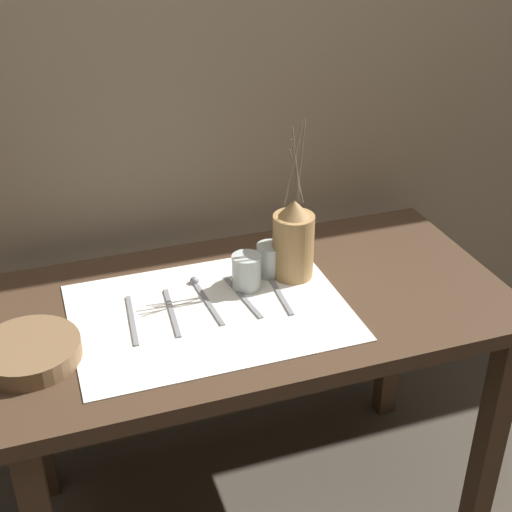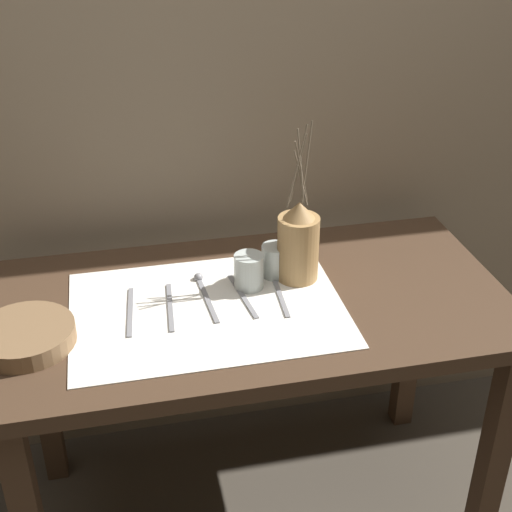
% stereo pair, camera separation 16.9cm
% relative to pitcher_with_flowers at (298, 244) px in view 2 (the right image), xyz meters
% --- Properties ---
extents(ground_plane, '(12.00, 12.00, 0.00)m').
position_rel_pitcher_with_flowers_xyz_m(ground_plane, '(-0.13, -0.07, -0.84)').
color(ground_plane, '#473F35').
extents(stone_wall_back, '(7.00, 0.06, 2.40)m').
position_rel_pitcher_with_flowers_xyz_m(stone_wall_back, '(-0.13, 0.37, 0.36)').
color(stone_wall_back, gray).
rests_on(stone_wall_back, ground_plane).
extents(wooden_table, '(1.26, 0.66, 0.74)m').
position_rel_pitcher_with_flowers_xyz_m(wooden_table, '(-0.13, -0.07, -0.21)').
color(wooden_table, '#422D1E').
rests_on(wooden_table, ground_plane).
extents(linen_cloth, '(0.65, 0.46, 0.00)m').
position_rel_pitcher_with_flowers_xyz_m(linen_cloth, '(-0.25, -0.09, -0.10)').
color(linen_cloth, white).
rests_on(linen_cloth, wooden_table).
extents(pitcher_with_flowers, '(0.11, 0.11, 0.41)m').
position_rel_pitcher_with_flowers_xyz_m(pitcher_with_flowers, '(0.00, 0.00, 0.00)').
color(pitcher_with_flowers, '#A87F4C').
rests_on(pitcher_with_flowers, wooden_table).
extents(wooden_bowl, '(0.22, 0.22, 0.04)m').
position_rel_pitcher_with_flowers_xyz_m(wooden_bowl, '(-0.66, -0.14, -0.08)').
color(wooden_bowl, brown).
rests_on(wooden_bowl, wooden_table).
extents(glass_tumbler_near, '(0.07, 0.07, 0.09)m').
position_rel_pitcher_with_flowers_xyz_m(glass_tumbler_near, '(-0.13, -0.02, -0.05)').
color(glass_tumbler_near, '#B7C1BC').
rests_on(glass_tumbler_near, wooden_table).
extents(glass_tumbler_far, '(0.07, 0.07, 0.08)m').
position_rel_pitcher_with_flowers_xyz_m(glass_tumbler_far, '(-0.05, 0.02, -0.06)').
color(glass_tumbler_far, '#B7C1BC').
rests_on(glass_tumbler_far, wooden_table).
extents(knife_center, '(0.03, 0.21, 0.00)m').
position_rel_pitcher_with_flowers_xyz_m(knife_center, '(-0.43, -0.08, -0.10)').
color(knife_center, gray).
rests_on(knife_center, wooden_table).
extents(fork_inner, '(0.03, 0.21, 0.00)m').
position_rel_pitcher_with_flowers_xyz_m(fork_inner, '(-0.33, -0.07, -0.10)').
color(fork_inner, gray).
rests_on(fork_inner, wooden_table).
extents(spoon_inner, '(0.03, 0.22, 0.02)m').
position_rel_pitcher_with_flowers_xyz_m(spoon_inner, '(-0.25, 0.00, -0.09)').
color(spoon_inner, gray).
rests_on(spoon_inner, wooden_table).
extents(fork_outer, '(0.04, 0.21, 0.00)m').
position_rel_pitcher_with_flowers_xyz_m(fork_outer, '(-0.15, -0.06, -0.10)').
color(fork_outer, gray).
rests_on(fork_outer, wooden_table).
extents(spoon_outer, '(0.03, 0.22, 0.02)m').
position_rel_pitcher_with_flowers_xyz_m(spoon_outer, '(-0.06, -0.01, -0.09)').
color(spoon_outer, gray).
rests_on(spoon_outer, wooden_table).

